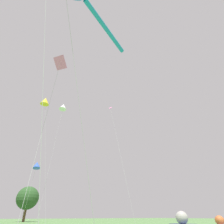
{
  "coord_description": "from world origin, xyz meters",
  "views": [
    {
      "loc": [
        -5.7,
        -0.11,
        1.47
      ],
      "look_at": [
        0.93,
        9.7,
        7.97
      ],
      "focal_mm": 30.5,
      "sensor_mm": 36.0,
      "label": 1
    }
  ],
  "objects_px": {
    "small_kite_box_yellow": "(63,107)",
    "small_kite_diamond_red": "(37,165)",
    "small_kite_triangle_green": "(45,101)",
    "small_kite_streamer_purple": "(114,123)",
    "small_kite_tiny_distant": "(59,66)",
    "tree_pine_center": "(28,198)"
  },
  "relations": [
    {
      "from": "small_kite_tiny_distant",
      "to": "small_kite_diamond_red",
      "type": "relative_size",
      "value": 1.69
    },
    {
      "from": "small_kite_diamond_red",
      "to": "small_kite_triangle_green",
      "type": "distance_m",
      "value": 8.35
    },
    {
      "from": "small_kite_diamond_red",
      "to": "small_kite_streamer_purple",
      "type": "bearing_deg",
      "value": 157.69
    },
    {
      "from": "small_kite_box_yellow",
      "to": "small_kite_diamond_red",
      "type": "xyz_separation_m",
      "value": [
        -2.91,
        -1.85,
        -10.53
      ]
    },
    {
      "from": "small_kite_diamond_red",
      "to": "tree_pine_center",
      "type": "distance_m",
      "value": 43.02
    },
    {
      "from": "small_kite_tiny_distant",
      "to": "tree_pine_center",
      "type": "bearing_deg",
      "value": 41.17
    },
    {
      "from": "small_kite_streamer_purple",
      "to": "small_kite_diamond_red",
      "type": "relative_size",
      "value": 2.22
    },
    {
      "from": "small_kite_box_yellow",
      "to": "small_kite_triangle_green",
      "type": "bearing_deg",
      "value": -85.28
    },
    {
      "from": "small_kite_tiny_distant",
      "to": "small_kite_box_yellow",
      "type": "xyz_separation_m",
      "value": [
        5.68,
        15.58,
        5.54
      ]
    },
    {
      "from": "small_kite_streamer_purple",
      "to": "small_kite_tiny_distant",
      "type": "relative_size",
      "value": 1.31
    },
    {
      "from": "small_kite_diamond_red",
      "to": "small_kite_triangle_green",
      "type": "xyz_separation_m",
      "value": [
        -1.17,
        -3.11,
        7.66
      ]
    },
    {
      "from": "small_kite_box_yellow",
      "to": "small_kite_tiny_distant",
      "type": "bearing_deg",
      "value": -65.96
    },
    {
      "from": "small_kite_box_yellow",
      "to": "tree_pine_center",
      "type": "xyz_separation_m",
      "value": [
        5.66,
        40.3,
        -11.35
      ]
    },
    {
      "from": "small_kite_streamer_purple",
      "to": "small_kite_tiny_distant",
      "type": "height_order",
      "value": "small_kite_streamer_purple"
    },
    {
      "from": "small_kite_triangle_green",
      "to": "small_kite_tiny_distant",
      "type": "bearing_deg",
      "value": 139.43
    },
    {
      "from": "small_kite_streamer_purple",
      "to": "small_kite_diamond_red",
      "type": "xyz_separation_m",
      "value": [
        -9.18,
        4.11,
        -6.86
      ]
    },
    {
      "from": "tree_pine_center",
      "to": "small_kite_diamond_red",
      "type": "bearing_deg",
      "value": -101.49
    },
    {
      "from": "tree_pine_center",
      "to": "small_kite_box_yellow",
      "type": "bearing_deg",
      "value": -98.0
    },
    {
      "from": "small_kite_box_yellow",
      "to": "small_kite_diamond_red",
      "type": "bearing_deg",
      "value": -103.36
    },
    {
      "from": "small_kite_box_yellow",
      "to": "tree_pine_center",
      "type": "bearing_deg",
      "value": 126.09
    },
    {
      "from": "small_kite_triangle_green",
      "to": "tree_pine_center",
      "type": "height_order",
      "value": "small_kite_triangle_green"
    },
    {
      "from": "small_kite_box_yellow",
      "to": "small_kite_diamond_red",
      "type": "relative_size",
      "value": 2.37
    }
  ]
}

